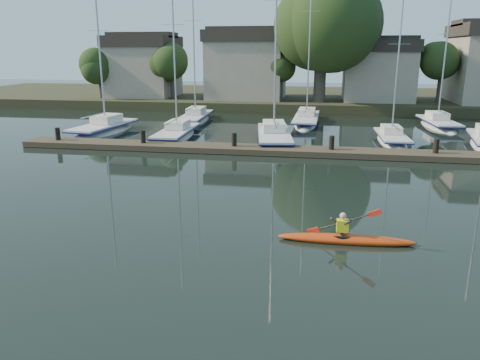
% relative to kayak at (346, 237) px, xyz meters
% --- Properties ---
extents(ground, '(160.00, 160.00, 0.00)m').
position_rel_kayak_xyz_m(ground, '(-3.29, -0.50, -0.18)').
color(ground, black).
rests_on(ground, ground).
extents(kayak, '(4.58, 0.90, 1.46)m').
position_rel_kayak_xyz_m(kayak, '(0.00, 0.00, 0.00)').
color(kayak, '#BC450E').
rests_on(kayak, ground).
extents(dock, '(34.00, 2.00, 1.80)m').
position_rel_kayak_xyz_m(dock, '(-3.29, 13.50, 0.03)').
color(dock, '#453827').
rests_on(dock, ground).
extents(sailboat_0, '(3.28, 8.55, 13.23)m').
position_rel_kayak_xyz_m(sailboat_0, '(-17.52, 18.71, -0.39)').
color(sailboat_0, silver).
rests_on(sailboat_0, ground).
extents(sailboat_1, '(2.33, 8.40, 13.63)m').
position_rel_kayak_xyz_m(sailboat_1, '(-11.36, 17.62, -0.36)').
color(sailboat_1, silver).
rests_on(sailboat_1, ground).
extents(sailboat_2, '(3.63, 9.93, 16.07)m').
position_rel_kayak_xyz_m(sailboat_2, '(-4.19, 17.50, -0.38)').
color(sailboat_2, silver).
rests_on(sailboat_2, ground).
extents(sailboat_3, '(2.05, 7.13, 11.42)m').
position_rel_kayak_xyz_m(sailboat_3, '(3.94, 18.71, -0.35)').
color(sailboat_3, silver).
rests_on(sailboat_3, ground).
extents(sailboat_5, '(2.47, 9.05, 14.85)m').
position_rel_kayak_xyz_m(sailboat_5, '(-12.15, 25.75, -0.36)').
color(sailboat_5, silver).
rests_on(sailboat_5, ground).
extents(sailboat_6, '(2.30, 10.06, 15.94)m').
position_rel_kayak_xyz_m(sailboat_6, '(-2.26, 26.42, -0.36)').
color(sailboat_6, silver).
rests_on(sailboat_6, ground).
extents(sailboat_7, '(2.69, 8.10, 12.84)m').
position_rel_kayak_xyz_m(sailboat_7, '(8.63, 26.08, -0.37)').
color(sailboat_7, silver).
rests_on(sailboat_7, ground).
extents(shore, '(90.00, 25.25, 12.75)m').
position_rel_kayak_xyz_m(shore, '(-1.68, 39.78, 3.05)').
color(shore, '#29341A').
rests_on(shore, ground).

